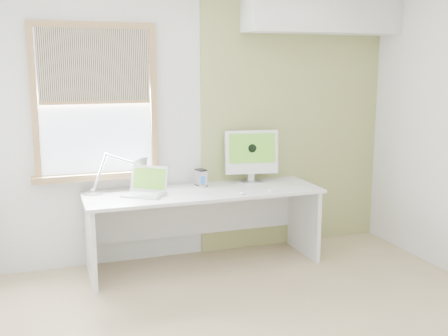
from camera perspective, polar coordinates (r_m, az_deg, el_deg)
name	(u,v)px	position (r m, az deg, el deg)	size (l,w,h in m)	color
room	(275,152)	(3.63, 5.44, 1.71)	(4.04, 3.54, 2.64)	tan
accent_wall	(293,122)	(5.62, 7.37, 4.89)	(2.00, 0.02, 2.60)	#979E5C
soffit	(322,12)	(5.56, 10.39, 16.10)	(1.60, 0.40, 0.42)	white
window	(96,103)	(5.01, -13.51, 6.78)	(1.20, 0.14, 1.42)	olive
desk	(202,209)	(5.09, -2.35, -4.42)	(2.20, 0.70, 0.73)	silver
desk_lamp	(133,170)	(4.99, -9.65, -0.26)	(0.66, 0.27, 0.37)	silver
laptop	(146,188)	(4.88, -8.30, -2.10)	(0.45, 0.44, 0.25)	silver
phone_dock	(203,184)	(5.11, -2.30, -1.70)	(0.07, 0.07, 0.12)	silver
external_drive	(201,178)	(5.18, -2.48, -1.02)	(0.10, 0.14, 0.16)	silver
imac	(252,153)	(5.31, 2.96, 1.58)	(0.54, 0.21, 0.52)	silver
keyboard	(289,189)	(5.04, 6.93, -2.26)	(0.40, 0.12, 0.02)	white
mouse	(242,193)	(4.85, 1.97, -2.64)	(0.05, 0.09, 0.03)	white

